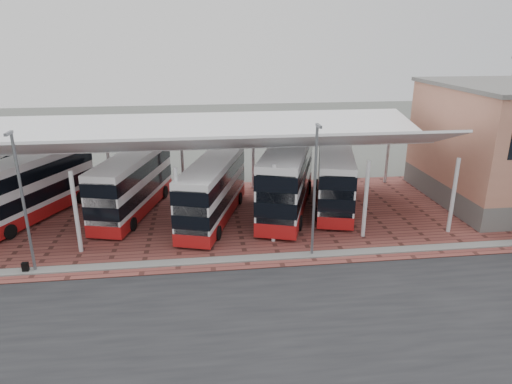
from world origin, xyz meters
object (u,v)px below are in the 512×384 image
(bus_1, at_px, (30,188))
(bus_5, at_px, (334,178))
(bus_2, at_px, (133,184))
(bus_4, at_px, (287,178))
(bus_3, at_px, (213,191))

(bus_1, height_order, bus_5, bus_1)
(bus_2, xyz_separation_m, bus_5, (15.21, -0.40, 0.02))
(bus_2, bearing_deg, bus_4, 10.55)
(bus_3, relative_size, bus_4, 0.87)
(bus_2, bearing_deg, bus_1, -163.66)
(bus_4, bearing_deg, bus_1, -163.83)
(bus_5, bearing_deg, bus_1, -165.80)
(bus_1, bearing_deg, bus_2, 26.72)
(bus_3, bearing_deg, bus_4, 30.68)
(bus_1, relative_size, bus_5, 1.00)
(bus_4, distance_m, bus_5, 3.80)
(bus_2, distance_m, bus_4, 11.48)
(bus_3, xyz_separation_m, bus_5, (9.38, 1.78, 0.05))
(bus_3, bearing_deg, bus_5, 28.02)
(bus_2, distance_m, bus_5, 15.21)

